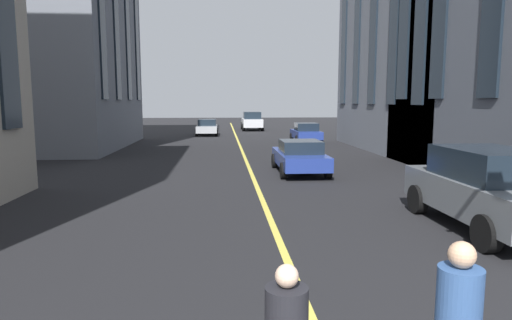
{
  "coord_description": "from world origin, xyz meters",
  "views": [
    {
      "loc": [
        -1.71,
        1.19,
        2.95
      ],
      "look_at": [
        10.43,
        0.27,
        1.35
      ],
      "focal_mm": 31.34,
      "sensor_mm": 36.0,
      "label": 1
    }
  ],
  "objects_px": {
    "car_blue_near": "(300,156)",
    "car_silver_trailing": "(207,127)",
    "car_white_parked_a": "(252,121)",
    "car_blue_parked_b": "(306,133)",
    "car_grey_mid": "(488,188)"
  },
  "relations": [
    {
      "from": "car_white_parked_a",
      "to": "car_silver_trailing",
      "type": "xyz_separation_m",
      "value": [
        -6.8,
        4.38,
        -0.27
      ]
    },
    {
      "from": "car_grey_mid",
      "to": "car_white_parked_a",
      "type": "xyz_separation_m",
      "value": [
        36.3,
        3.0,
        0.0
      ]
    },
    {
      "from": "car_blue_parked_b",
      "to": "car_blue_near",
      "type": "distance_m",
      "value": 14.22
    },
    {
      "from": "car_blue_parked_b",
      "to": "car_grey_mid",
      "type": "xyz_separation_m",
      "value": [
        -22.37,
        0.0,
        0.27
      ]
    },
    {
      "from": "car_blue_parked_b",
      "to": "car_white_parked_a",
      "type": "xyz_separation_m",
      "value": [
        13.93,
        3.0,
        0.27
      ]
    },
    {
      "from": "car_grey_mid",
      "to": "car_white_parked_a",
      "type": "relative_size",
      "value": 1.0
    },
    {
      "from": "car_blue_parked_b",
      "to": "car_silver_trailing",
      "type": "distance_m",
      "value": 10.27
    },
    {
      "from": "car_blue_parked_b",
      "to": "car_white_parked_a",
      "type": "distance_m",
      "value": 14.25
    },
    {
      "from": "car_white_parked_a",
      "to": "car_silver_trailing",
      "type": "bearing_deg",
      "value": 147.18
    },
    {
      "from": "car_grey_mid",
      "to": "car_silver_trailing",
      "type": "distance_m",
      "value": 30.42
    },
    {
      "from": "car_grey_mid",
      "to": "car_blue_near",
      "type": "bearing_deg",
      "value": 18.94
    },
    {
      "from": "car_blue_parked_b",
      "to": "car_white_parked_a",
      "type": "relative_size",
      "value": 0.83
    },
    {
      "from": "car_blue_near",
      "to": "car_silver_trailing",
      "type": "height_order",
      "value": "car_silver_trailing"
    },
    {
      "from": "car_white_parked_a",
      "to": "car_silver_trailing",
      "type": "distance_m",
      "value": 8.09
    },
    {
      "from": "car_blue_near",
      "to": "car_silver_trailing",
      "type": "distance_m",
      "value": 21.53
    }
  ]
}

